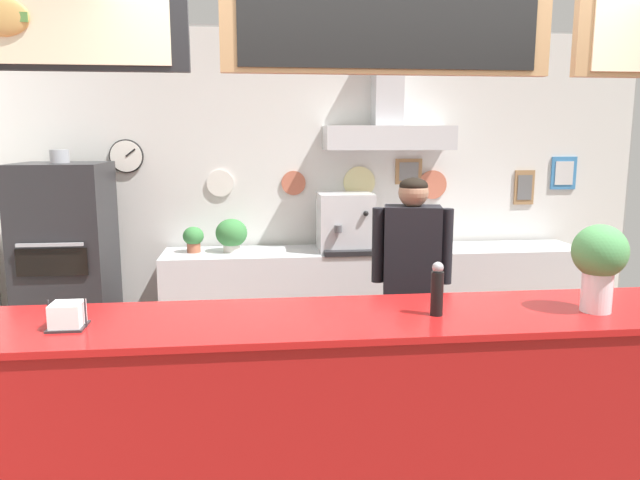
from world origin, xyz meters
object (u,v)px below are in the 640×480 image
at_px(napkin_holder, 67,316).
at_px(basil_vase, 599,262).
at_px(pizza_oven, 68,269).
at_px(potted_basil, 193,238).
at_px(espresso_machine, 345,223).
at_px(potted_rosemary, 231,234).
at_px(pepper_grinder, 437,289).
at_px(shop_worker, 411,287).

bearing_deg(napkin_holder, basil_vase, -0.49).
height_order(pizza_oven, basil_vase, pizza_oven).
xyz_separation_m(potted_basil, basil_vase, (2.04, -2.45, 0.27)).
height_order(espresso_machine, potted_rosemary, espresso_machine).
height_order(potted_rosemary, basil_vase, basil_vase).
xyz_separation_m(napkin_holder, pepper_grinder, (1.58, 0.00, 0.07)).
bearing_deg(pizza_oven, espresso_machine, 3.32).
bearing_deg(potted_rosemary, basil_vase, -54.70).
bearing_deg(potted_rosemary, potted_basil, 177.93).
bearing_deg(basil_vase, shop_worker, 111.80).
relative_size(shop_worker, pepper_grinder, 6.53).
relative_size(espresso_machine, potted_basil, 2.26).
relative_size(potted_basil, napkin_holder, 1.38).
distance_m(espresso_machine, potted_basil, 1.26).
bearing_deg(shop_worker, potted_rosemary, -31.61).
bearing_deg(potted_basil, potted_rosemary, -2.07).
height_order(potted_basil, basil_vase, basil_vase).
xyz_separation_m(potted_rosemary, pepper_grinder, (0.99, -2.42, 0.13)).
distance_m(espresso_machine, potted_rosemary, 0.95).
height_order(pizza_oven, espresso_machine, pizza_oven).
bearing_deg(potted_rosemary, shop_worker, -43.59).
bearing_deg(pepper_grinder, shop_worker, 79.81).
height_order(shop_worker, napkin_holder, shop_worker).
bearing_deg(napkin_holder, pizza_oven, 106.61).
xyz_separation_m(pizza_oven, basil_vase, (2.99, -2.26, 0.46)).
bearing_deg(napkin_holder, potted_basil, 83.34).
bearing_deg(basil_vase, pepper_grinder, 178.21).
bearing_deg(espresso_machine, pizza_oven, -176.68).
distance_m(espresso_machine, napkin_holder, 2.83).
distance_m(pizza_oven, potted_rosemary, 1.30).
bearing_deg(basil_vase, pizza_oven, 142.88).
bearing_deg(shop_worker, pepper_grinder, 91.79).
distance_m(pizza_oven, basil_vase, 3.78).
xyz_separation_m(shop_worker, basil_vase, (0.51, -1.28, 0.43)).
relative_size(shop_worker, potted_basil, 7.47).
relative_size(pizza_oven, basil_vase, 4.38).
distance_m(potted_basil, napkin_holder, 2.45).
distance_m(potted_rosemary, potted_basil, 0.31).
relative_size(potted_basil, basil_vase, 0.53).
bearing_deg(espresso_machine, pepper_grinder, -88.92).
bearing_deg(pizza_oven, napkin_holder, -73.39).
distance_m(potted_rosemary, napkin_holder, 2.49).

